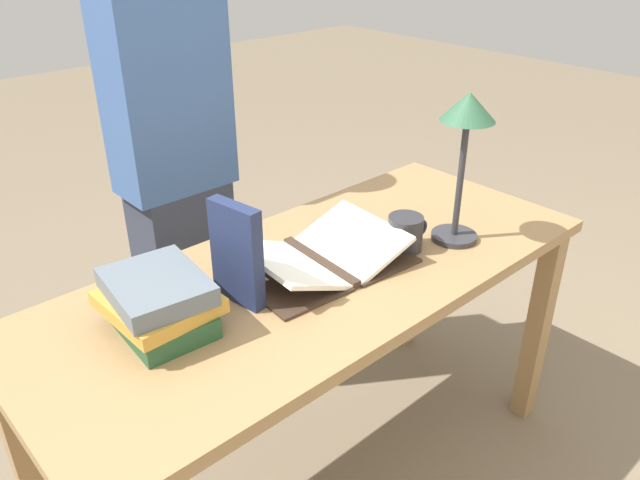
# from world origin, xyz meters

# --- Properties ---
(ground_plane) EXTENTS (12.00, 12.00, 0.00)m
(ground_plane) POSITION_xyz_m (0.00, 0.00, 0.00)
(ground_plane) COLOR #70604C
(reading_desk) EXTENTS (1.56, 0.65, 0.76)m
(reading_desk) POSITION_xyz_m (0.00, 0.00, 0.65)
(reading_desk) COLOR #937047
(reading_desk) RESTS_ON ground_plane
(open_book) EXTENTS (0.46, 0.34, 0.08)m
(open_book) POSITION_xyz_m (-0.02, -0.01, 0.78)
(open_book) COLOR #38281E
(open_book) RESTS_ON reading_desk
(book_stack_tall) EXTENTS (0.22, 0.25, 0.13)m
(book_stack_tall) POSITION_xyz_m (0.43, -0.05, 0.82)
(book_stack_tall) COLOR #234C2D
(book_stack_tall) RESTS_ON reading_desk
(book_standing_upright) EXTENTS (0.05, 0.15, 0.25)m
(book_standing_upright) POSITION_xyz_m (0.23, -0.02, 0.88)
(book_standing_upright) COLOR #1E284C
(book_standing_upright) RESTS_ON reading_desk
(reading_lamp) EXTENTS (0.14, 0.14, 0.42)m
(reading_lamp) POSITION_xyz_m (-0.40, 0.13, 1.08)
(reading_lamp) COLOR #2D2D33
(reading_lamp) RESTS_ON reading_desk
(coffee_mug) EXTENTS (0.13, 0.10, 0.10)m
(coffee_mug) POSITION_xyz_m (-0.25, 0.08, 0.81)
(coffee_mug) COLOR #28282D
(coffee_mug) RESTS_ON reading_desk
(pencil) EXTENTS (0.05, 0.17, 0.01)m
(pencil) POSITION_xyz_m (0.01, -0.19, 0.76)
(pencil) COLOR gold
(pencil) RESTS_ON reading_desk
(person_reader) EXTENTS (0.36, 0.22, 1.61)m
(person_reader) POSITION_xyz_m (-0.00, -0.69, 0.80)
(person_reader) COLOR #2D3342
(person_reader) RESTS_ON ground_plane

